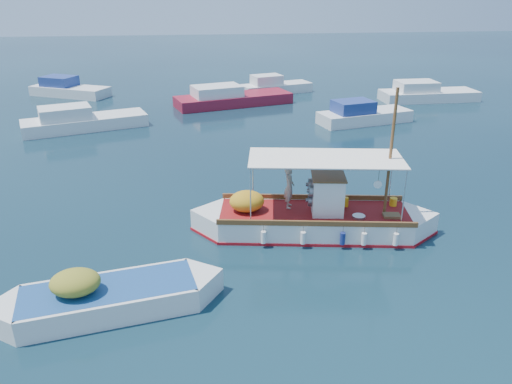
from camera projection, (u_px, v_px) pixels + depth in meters
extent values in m
plane|color=black|center=(294.00, 234.00, 19.25)|extent=(160.00, 160.00, 0.00)
cube|color=white|center=(313.00, 224.00, 19.27)|extent=(7.42, 3.45, 1.05)
cube|color=white|center=(221.00, 223.00, 19.38)|extent=(2.36, 2.36, 1.05)
cube|color=white|center=(406.00, 225.00, 19.16)|extent=(2.36, 2.36, 1.05)
cube|color=#A00F16|center=(313.00, 231.00, 19.39)|extent=(7.53, 3.54, 0.17)
cube|color=maroon|center=(314.00, 212.00, 19.07)|extent=(7.39, 3.27, 0.06)
cube|color=brown|center=(312.00, 197.00, 20.13)|extent=(7.17, 1.21, 0.19)
cube|color=brown|center=(317.00, 223.00, 17.92)|extent=(7.17, 1.21, 0.19)
cube|color=white|center=(327.00, 195.00, 18.77)|extent=(1.32, 1.40, 1.43)
cube|color=brown|center=(329.00, 176.00, 18.48)|extent=(1.43, 1.51, 0.06)
cylinder|color=slate|center=(312.00, 191.00, 18.40)|extent=(0.28, 0.50, 0.48)
cylinder|color=slate|center=(311.00, 184.00, 18.96)|extent=(0.28, 0.50, 0.48)
cylinder|color=slate|center=(311.00, 200.00, 18.88)|extent=(0.28, 0.50, 0.48)
cylinder|color=brown|center=(391.00, 153.00, 18.06)|extent=(0.13, 0.13, 4.76)
cylinder|color=brown|center=(369.00, 163.00, 18.23)|extent=(1.71, 0.34, 0.08)
cylinder|color=silver|center=(253.00, 175.00, 19.69)|extent=(0.05, 0.05, 2.14)
cylinder|color=silver|center=(251.00, 196.00, 17.76)|extent=(0.05, 0.05, 2.14)
cylinder|color=silver|center=(391.00, 177.00, 19.52)|extent=(0.05, 0.05, 2.14)
cylinder|color=silver|center=(404.00, 198.00, 17.59)|extent=(0.05, 0.05, 2.14)
cube|color=white|center=(326.00, 158.00, 18.21)|extent=(5.90, 3.12, 0.04)
ellipsoid|color=#C68E1D|center=(247.00, 201.00, 18.99)|extent=(1.49, 1.33, 0.80)
cube|color=#F3A315|center=(345.00, 202.00, 19.43)|extent=(0.26, 0.21, 0.38)
cylinder|color=#F3A315|center=(393.00, 202.00, 19.52)|extent=(0.33, 0.33, 0.32)
cube|color=brown|center=(391.00, 216.00, 18.60)|extent=(0.68, 0.52, 0.11)
cylinder|color=#B2B2B2|center=(359.00, 217.00, 18.51)|extent=(0.54, 0.54, 0.11)
cylinder|color=white|center=(378.00, 185.00, 17.48)|extent=(0.29, 0.07, 0.29)
cylinder|color=white|center=(263.00, 237.00, 18.06)|extent=(0.22, 0.22, 0.46)
cylinder|color=navy|center=(343.00, 238.00, 17.97)|extent=(0.22, 0.22, 0.46)
cylinder|color=white|center=(396.00, 239.00, 17.92)|extent=(0.22, 0.22, 0.46)
imported|color=#A89D8B|center=(289.00, 187.00, 19.13)|extent=(0.50, 0.67, 1.65)
cube|color=white|center=(110.00, 302.00, 14.69)|extent=(5.24, 2.84, 0.97)
cube|color=white|center=(19.00, 318.00, 13.99)|extent=(1.90, 1.90, 0.97)
cube|color=white|center=(193.00, 287.00, 15.39)|extent=(1.90, 1.90, 0.97)
cube|color=navy|center=(108.00, 288.00, 14.51)|extent=(5.20, 2.63, 0.05)
ellipsoid|color=olive|center=(75.00, 282.00, 14.12)|extent=(1.62, 1.41, 0.71)
cube|color=silver|center=(86.00, 124.00, 32.88)|extent=(8.18, 4.77, 1.00)
cube|color=silver|center=(65.00, 113.00, 32.06)|extent=(3.62, 2.93, 0.80)
cube|color=maroon|center=(234.00, 101.00, 39.34)|extent=(9.52, 5.21, 1.00)
cube|color=silver|center=(217.00, 91.00, 38.50)|extent=(4.16, 3.30, 0.80)
cube|color=silver|center=(364.00, 118.00, 34.33)|extent=(6.77, 3.69, 1.00)
cube|color=navy|center=(353.00, 107.00, 33.67)|extent=(2.95, 2.44, 0.80)
cube|color=silver|center=(428.00, 97.00, 40.79)|extent=(7.82, 2.77, 1.00)
cube|color=silver|center=(416.00, 86.00, 40.29)|extent=(3.15, 2.28, 0.80)
cube|color=silver|center=(71.00, 92.00, 42.43)|extent=(7.04, 5.01, 1.00)
cube|color=navy|center=(59.00, 81.00, 42.38)|extent=(3.27, 2.93, 0.80)
cube|color=silver|center=(276.00, 89.00, 43.58)|extent=(6.47, 3.68, 1.00)
cube|color=silver|center=(267.00, 80.00, 42.89)|extent=(2.85, 2.34, 0.80)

